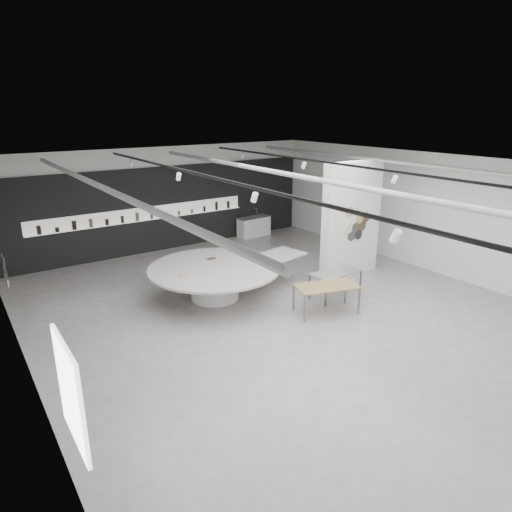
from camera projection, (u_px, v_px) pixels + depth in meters
room at (279, 236)px, 11.39m from camera, size 12.02×14.02×3.82m
back_wall_display at (167, 209)px, 16.99m from camera, size 11.80×0.27×3.10m
partition_column at (351, 220)px, 14.19m from camera, size 2.20×0.38×3.60m
display_island at (217, 277)px, 12.75m from camera, size 5.14×4.29×0.94m
sample_table_wood at (327, 288)px, 11.78m from camera, size 1.77×1.24×0.75m
sample_table_stone at (336, 274)px, 12.77m from camera, size 1.49×0.78×0.75m
kitchen_counter at (254, 226)px, 19.01m from camera, size 1.47×0.66×1.13m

